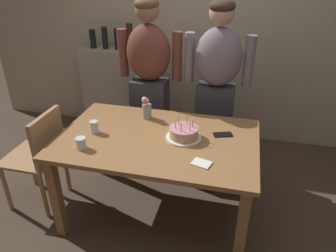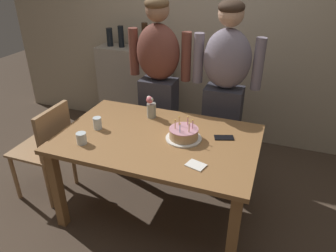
{
  "view_description": "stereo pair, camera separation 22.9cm",
  "coord_description": "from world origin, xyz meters",
  "px_view_note": "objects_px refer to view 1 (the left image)",
  "views": [
    {
      "loc": [
        0.57,
        -2.0,
        1.94
      ],
      "look_at": [
        0.08,
        0.01,
        0.84
      ],
      "focal_mm": 33.86,
      "sensor_mm": 36.0,
      "label": 1
    },
    {
      "loc": [
        0.79,
        -1.93,
        1.94
      ],
      "look_at": [
        0.08,
        0.01,
        0.84
      ],
      "focal_mm": 33.86,
      "sensor_mm": 36.0,
      "label": 2
    }
  ],
  "objects_px": {
    "birthday_cake": "(184,133)",
    "water_glass_far": "(94,127)",
    "napkin_stack": "(202,163)",
    "dining_chair": "(40,152)",
    "cell_phone": "(223,135)",
    "person_woman_cardigan": "(216,90)",
    "person_man_bearded": "(149,85)",
    "flower_vase": "(146,108)",
    "water_glass_near": "(81,143)"
  },
  "relations": [
    {
      "from": "water_glass_near",
      "to": "person_woman_cardigan",
      "type": "height_order",
      "value": "person_woman_cardigan"
    },
    {
      "from": "flower_vase",
      "to": "person_woman_cardigan",
      "type": "relative_size",
      "value": 0.12
    },
    {
      "from": "birthday_cake",
      "to": "person_man_bearded",
      "type": "xyz_separation_m",
      "value": [
        -0.48,
        0.69,
        0.09
      ]
    },
    {
      "from": "napkin_stack",
      "to": "person_woman_cardigan",
      "type": "distance_m",
      "value": 1.0
    },
    {
      "from": "dining_chair",
      "to": "cell_phone",
      "type": "bearing_deg",
      "value": 99.89
    },
    {
      "from": "water_glass_far",
      "to": "napkin_stack",
      "type": "distance_m",
      "value": 0.9
    },
    {
      "from": "flower_vase",
      "to": "person_woman_cardigan",
      "type": "xyz_separation_m",
      "value": [
        0.53,
        0.44,
        0.04
      ]
    },
    {
      "from": "napkin_stack",
      "to": "person_man_bearded",
      "type": "bearing_deg",
      "value": 123.46
    },
    {
      "from": "water_glass_near",
      "to": "person_man_bearded",
      "type": "bearing_deg",
      "value": 78.64
    },
    {
      "from": "birthday_cake",
      "to": "flower_vase",
      "type": "bearing_deg",
      "value": 145.44
    },
    {
      "from": "napkin_stack",
      "to": "dining_chair",
      "type": "bearing_deg",
      "value": 173.08
    },
    {
      "from": "birthday_cake",
      "to": "water_glass_far",
      "type": "height_order",
      "value": "birthday_cake"
    },
    {
      "from": "napkin_stack",
      "to": "birthday_cake",
      "type": "bearing_deg",
      "value": 120.91
    },
    {
      "from": "water_glass_near",
      "to": "water_glass_far",
      "type": "distance_m",
      "value": 0.24
    },
    {
      "from": "birthday_cake",
      "to": "flower_vase",
      "type": "relative_size",
      "value": 1.39
    },
    {
      "from": "person_woman_cardigan",
      "to": "napkin_stack",
      "type": "bearing_deg",
      "value": 91.3
    },
    {
      "from": "cell_phone",
      "to": "person_man_bearded",
      "type": "xyz_separation_m",
      "value": [
        -0.76,
        0.57,
        0.13
      ]
    },
    {
      "from": "cell_phone",
      "to": "person_woman_cardigan",
      "type": "distance_m",
      "value": 0.6
    },
    {
      "from": "cell_phone",
      "to": "person_man_bearded",
      "type": "bearing_deg",
      "value": 123.77
    },
    {
      "from": "flower_vase",
      "to": "person_man_bearded",
      "type": "distance_m",
      "value": 0.45
    },
    {
      "from": "birthday_cake",
      "to": "water_glass_far",
      "type": "xyz_separation_m",
      "value": [
        -0.69,
        -0.08,
        0.01
      ]
    },
    {
      "from": "birthday_cake",
      "to": "flower_vase",
      "type": "distance_m",
      "value": 0.45
    },
    {
      "from": "water_glass_far",
      "to": "dining_chair",
      "type": "height_order",
      "value": "dining_chair"
    },
    {
      "from": "birthday_cake",
      "to": "flower_vase",
      "type": "xyz_separation_m",
      "value": [
        -0.37,
        0.26,
        0.05
      ]
    },
    {
      "from": "cell_phone",
      "to": "person_woman_cardigan",
      "type": "bearing_deg",
      "value": 83.07
    },
    {
      "from": "napkin_stack",
      "to": "person_woman_cardigan",
      "type": "height_order",
      "value": "person_woman_cardigan"
    },
    {
      "from": "birthday_cake",
      "to": "water_glass_near",
      "type": "relative_size",
      "value": 3.13
    },
    {
      "from": "flower_vase",
      "to": "person_man_bearded",
      "type": "bearing_deg",
      "value": 103.51
    },
    {
      "from": "birthday_cake",
      "to": "cell_phone",
      "type": "relative_size",
      "value": 1.88
    },
    {
      "from": "person_man_bearded",
      "to": "dining_chair",
      "type": "bearing_deg",
      "value": 49.6
    },
    {
      "from": "water_glass_far",
      "to": "dining_chair",
      "type": "xyz_separation_m",
      "value": [
        -0.49,
        -0.06,
        -0.27
      ]
    },
    {
      "from": "person_woman_cardigan",
      "to": "dining_chair",
      "type": "distance_m",
      "value": 1.61
    },
    {
      "from": "cell_phone",
      "to": "dining_chair",
      "type": "distance_m",
      "value": 1.5
    },
    {
      "from": "water_glass_far",
      "to": "napkin_stack",
      "type": "height_order",
      "value": "water_glass_far"
    },
    {
      "from": "birthday_cake",
      "to": "person_man_bearded",
      "type": "bearing_deg",
      "value": 124.53
    },
    {
      "from": "napkin_stack",
      "to": "person_woman_cardigan",
      "type": "xyz_separation_m",
      "value": [
        -0.02,
        0.99,
        0.13
      ]
    },
    {
      "from": "napkin_stack",
      "to": "dining_chair",
      "type": "height_order",
      "value": "dining_chair"
    },
    {
      "from": "flower_vase",
      "to": "person_woman_cardigan",
      "type": "bearing_deg",
      "value": 39.47
    },
    {
      "from": "water_glass_near",
      "to": "napkin_stack",
      "type": "xyz_separation_m",
      "value": [
        0.86,
        0.02,
        -0.04
      ]
    },
    {
      "from": "water_glass_near",
      "to": "person_man_bearded",
      "type": "height_order",
      "value": "person_man_bearded"
    },
    {
      "from": "water_glass_far",
      "to": "person_woman_cardigan",
      "type": "relative_size",
      "value": 0.06
    },
    {
      "from": "water_glass_far",
      "to": "cell_phone",
      "type": "relative_size",
      "value": 0.68
    },
    {
      "from": "flower_vase",
      "to": "birthday_cake",
      "type": "bearing_deg",
      "value": -34.56
    },
    {
      "from": "water_glass_far",
      "to": "flower_vase",
      "type": "height_order",
      "value": "flower_vase"
    },
    {
      "from": "birthday_cake",
      "to": "person_man_bearded",
      "type": "distance_m",
      "value": 0.84
    },
    {
      "from": "water_glass_far",
      "to": "flower_vase",
      "type": "distance_m",
      "value": 0.46
    },
    {
      "from": "water_glass_far",
      "to": "cell_phone",
      "type": "xyz_separation_m",
      "value": [
        0.97,
        0.2,
        -0.04
      ]
    },
    {
      "from": "person_man_bearded",
      "to": "flower_vase",
      "type": "bearing_deg",
      "value": 103.51
    },
    {
      "from": "water_glass_near",
      "to": "dining_chair",
      "type": "bearing_deg",
      "value": 160.14
    },
    {
      "from": "birthday_cake",
      "to": "cell_phone",
      "type": "xyz_separation_m",
      "value": [
        0.28,
        0.12,
        -0.04
      ]
    }
  ]
}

